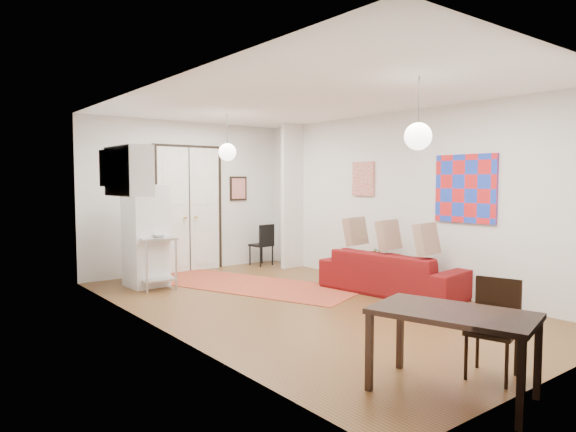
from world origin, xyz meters
TOP-DOWN VIEW (x-y plane):
  - floor at (0.00, 0.00)m, footprint 7.00×7.00m
  - ceiling at (0.00, 0.00)m, footprint 4.20×7.00m
  - wall_back at (0.00, 3.50)m, footprint 4.20×0.02m
  - wall_front at (0.00, -3.50)m, footprint 4.20×0.02m
  - wall_left at (-2.10, 0.00)m, footprint 0.02×7.00m
  - wall_right at (2.10, 0.00)m, footprint 0.02×7.00m
  - double_doors at (0.00, 3.46)m, footprint 1.44×0.06m
  - stub_partition at (1.85, 2.55)m, footprint 0.50×0.10m
  - wall_cabinet at (-1.92, 1.50)m, footprint 0.35×1.00m
  - painting_popart at (2.08, -1.25)m, footprint 0.05×1.00m
  - painting_abstract at (2.08, 0.80)m, footprint 0.05×0.50m
  - poster_back at (1.15, 3.47)m, footprint 0.40×0.03m
  - print_left at (-2.07, 2.00)m, footprint 0.03×0.44m
  - pendant_back at (0.00, 2.00)m, footprint 0.30×0.30m
  - pendant_front at (0.00, -2.00)m, footprint 0.30×0.30m
  - kilim_rug at (0.15, 1.65)m, footprint 2.77×4.13m
  - sofa at (1.59, -0.31)m, footprint 1.20×2.38m
  - coffee_table at (1.62, 0.06)m, footprint 0.95×0.75m
  - potted_plant at (1.72, 0.06)m, footprint 0.39×0.41m
  - kitchen_counter at (-1.14, 2.55)m, footprint 0.70×1.17m
  - bowl at (-1.14, 2.25)m, footprint 0.26×0.26m
  - soap_bottle at (-1.19, 2.80)m, footprint 0.10×0.10m
  - fridge at (-1.24, 2.59)m, footprint 0.63×0.63m
  - dining_table at (-0.98, -3.15)m, footprint 1.06×1.43m
  - dining_chair_near at (-0.38, -3.06)m, footprint 0.52×0.64m
  - dining_chair_far at (-0.38, -3.06)m, footprint 0.52×0.64m
  - black_side_chair at (1.50, 3.23)m, footprint 0.43×0.44m

SIDE VIEW (x-z plane):
  - floor at x=0.00m, z-range 0.00..0.00m
  - kilim_rug at x=0.15m, z-range 0.00..0.01m
  - coffee_table at x=1.62m, z-range 0.14..0.51m
  - sofa at x=1.59m, z-range 0.00..0.67m
  - black_side_chair at x=1.50m, z-range 0.07..0.93m
  - dining_chair_near at x=-0.38m, z-range 0.07..0.94m
  - dining_chair_far at x=-0.38m, z-range 0.07..0.94m
  - kitchen_counter at x=-1.14m, z-range 0.11..0.96m
  - potted_plant at x=1.72m, z-range 0.37..0.74m
  - dining_table at x=-0.98m, z-range 0.27..0.98m
  - fridge at x=-1.24m, z-range 0.00..1.70m
  - bowl at x=-1.14m, z-range 0.85..0.90m
  - soap_bottle at x=-1.19m, z-range 0.85..1.02m
  - double_doors at x=0.00m, z-range -0.05..2.45m
  - wall_back at x=0.00m, z-range 0.00..2.90m
  - wall_front at x=0.00m, z-range 0.00..2.90m
  - wall_left at x=-2.10m, z-range 0.00..2.90m
  - wall_right at x=2.10m, z-range 0.00..2.90m
  - stub_partition at x=1.85m, z-range 0.00..2.90m
  - poster_back at x=1.15m, z-range 1.35..1.85m
  - painting_popart at x=2.08m, z-range 1.15..2.15m
  - painting_abstract at x=2.08m, z-range 1.50..2.10m
  - wall_cabinet at x=-1.92m, z-range 1.55..2.25m
  - print_left at x=-2.07m, z-range 1.68..2.22m
  - pendant_back at x=0.00m, z-range 1.85..2.65m
  - pendant_front at x=0.00m, z-range 1.85..2.65m
  - ceiling at x=0.00m, z-range 2.89..2.91m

